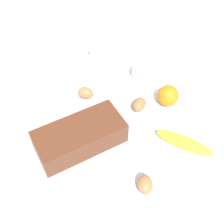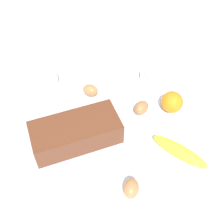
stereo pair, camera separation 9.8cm
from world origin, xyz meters
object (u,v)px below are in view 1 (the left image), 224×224
at_px(banana, 184,143).
at_px(egg_near_butter, 145,185).
at_px(sugar_bowl, 106,50).
at_px(orange_fruit, 168,96).
at_px(egg_beside_bowl, 85,93).
at_px(loaf_pan, 80,136).
at_px(butter_block, 36,86).
at_px(flour_bowl, 148,71).
at_px(egg_loose, 139,105).

distance_m(banana, egg_near_butter, 0.20).
bearing_deg(banana, sugar_bowl, 77.12).
relative_size(orange_fruit, egg_beside_bowl, 1.31).
relative_size(loaf_pan, egg_near_butter, 5.03).
distance_m(loaf_pan, banana, 0.33).
relative_size(banana, orange_fruit, 2.47).
distance_m(sugar_bowl, orange_fruit, 0.36).
bearing_deg(egg_beside_bowl, orange_fruit, -47.53).
bearing_deg(butter_block, loaf_pan, -94.46).
bearing_deg(banana, orange_fruit, 56.91).
height_order(loaf_pan, butter_block, loaf_pan).
height_order(banana, orange_fruit, orange_fruit).
distance_m(flour_bowl, sugar_bowl, 0.21).
height_order(orange_fruit, egg_near_butter, orange_fruit).
distance_m(orange_fruit, butter_block, 0.49).
relative_size(orange_fruit, egg_loose, 1.25).
bearing_deg(egg_beside_bowl, sugar_bowl, 31.90).
bearing_deg(orange_fruit, butter_block, 131.31).
xyz_separation_m(loaf_pan, banana, (0.24, -0.23, -0.02)).
relative_size(sugar_bowl, egg_near_butter, 2.38).
relative_size(egg_beside_bowl, egg_loose, 0.96).
xyz_separation_m(sugar_bowl, egg_beside_bowl, (-0.22, -0.13, -0.01)).
bearing_deg(egg_loose, banana, -92.42).
bearing_deg(egg_loose, butter_block, 125.33).
bearing_deg(egg_loose, egg_beside_bowl, 121.48).
distance_m(loaf_pan, sugar_bowl, 0.46).
relative_size(loaf_pan, sugar_bowl, 2.12).
height_order(flour_bowl, sugar_bowl, sugar_bowl).
relative_size(loaf_pan, flour_bowl, 2.36).
height_order(orange_fruit, egg_loose, orange_fruit).
bearing_deg(loaf_pan, egg_near_butter, -68.14).
bearing_deg(butter_block, egg_loose, -54.67).
relative_size(banana, butter_block, 2.11).
xyz_separation_m(butter_block, egg_near_butter, (0.02, -0.55, -0.01)).
distance_m(butter_block, egg_near_butter, 0.55).
height_order(sugar_bowl, egg_beside_bowl, sugar_bowl).
distance_m(egg_near_butter, egg_beside_bowl, 0.42).
bearing_deg(butter_block, egg_beside_bowl, -50.54).
relative_size(banana, egg_loose, 3.09).
distance_m(orange_fruit, egg_loose, 0.11).
xyz_separation_m(loaf_pan, egg_loose, (0.25, -0.02, -0.02)).
distance_m(orange_fruit, egg_beside_bowl, 0.30).
xyz_separation_m(egg_beside_bowl, egg_loose, (0.11, -0.17, 0.00)).
relative_size(banana, egg_near_butter, 3.17).
bearing_deg(egg_near_butter, orange_fruit, 30.75).
bearing_deg(butter_block, egg_near_butter, -88.17).
xyz_separation_m(orange_fruit, egg_near_butter, (-0.31, -0.18, -0.02)).
height_order(flour_bowl, egg_near_butter, flour_bowl).
height_order(flour_bowl, butter_block, flour_bowl).
relative_size(butter_block, egg_near_butter, 1.50).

